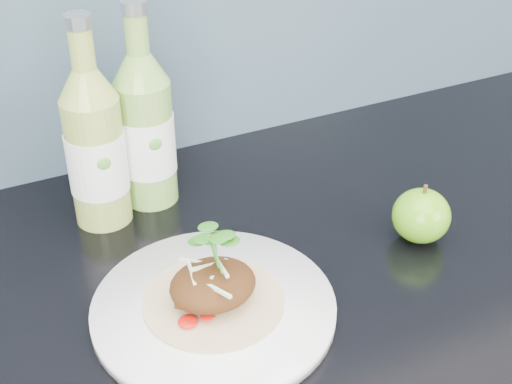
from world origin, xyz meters
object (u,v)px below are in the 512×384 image
dinner_plate (214,308)px  cider_bottle_right (146,130)px  cider_bottle_left (95,148)px  green_apple (421,216)px

dinner_plate → cider_bottle_right: bearing=86.4°
cider_bottle_left → cider_bottle_right: size_ratio=1.00×
cider_bottle_left → cider_bottle_right: 0.07m
green_apple → cider_bottle_right: cider_bottle_right is taller
cider_bottle_left → cider_bottle_right: same height
green_apple → cider_bottle_right: size_ratio=0.33×
green_apple → cider_bottle_left: cider_bottle_left is taller
dinner_plate → cider_bottle_right: (0.02, 0.25, 0.10)m
dinner_plate → cider_bottle_left: cider_bottle_left is taller
dinner_plate → cider_bottle_left: 0.26m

